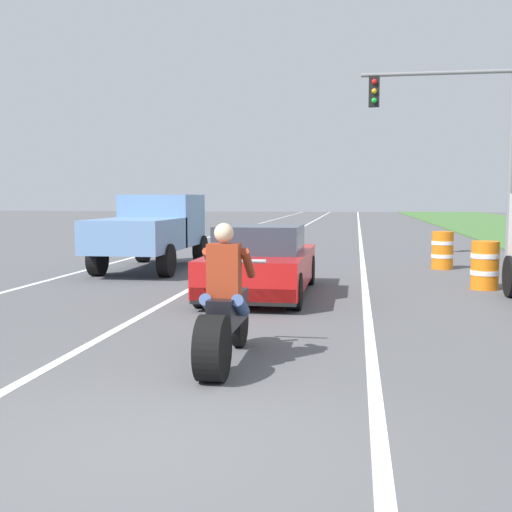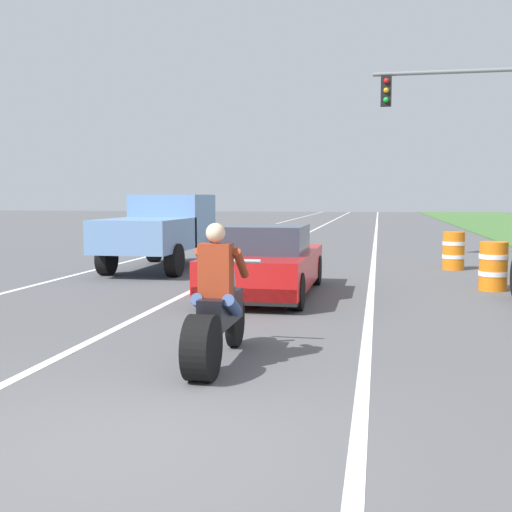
{
  "view_description": "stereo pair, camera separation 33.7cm",
  "coord_description": "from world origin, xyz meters",
  "views": [
    {
      "loc": [
        1.59,
        -4.47,
        1.9
      ],
      "look_at": [
        0.07,
        5.11,
        1.0
      ],
      "focal_mm": 44.23,
      "sensor_mm": 36.0,
      "label": 1
    },
    {
      "loc": [
        1.92,
        -4.41,
        1.9
      ],
      "look_at": [
        0.07,
        5.11,
        1.0
      ],
      "focal_mm": 44.23,
      "sensor_mm": 36.0,
      "label": 2
    }
  ],
  "objects": [
    {
      "name": "ground_plane",
      "position": [
        0.0,
        0.0,
        0.0
      ],
      "size": [
        160.0,
        160.0,
        0.0
      ],
      "primitive_type": "plane",
      "color": "#565659"
    },
    {
      "name": "lane_stripe_left_solid",
      "position": [
        -5.4,
        20.0,
        0.0
      ],
      "size": [
        0.14,
        120.0,
        0.01
      ],
      "primitive_type": "cube",
      "color": "white",
      "rests_on": "ground"
    },
    {
      "name": "lane_stripe_right_solid",
      "position": [
        1.8,
        20.0,
        0.0
      ],
      "size": [
        0.14,
        120.0,
        0.01
      ],
      "primitive_type": "cube",
      "color": "white",
      "rests_on": "ground"
    },
    {
      "name": "lane_stripe_centre_dashed",
      "position": [
        -1.8,
        20.0,
        0.0
      ],
      "size": [
        0.14,
        120.0,
        0.01
      ],
      "primitive_type": "cube",
      "color": "white",
      "rests_on": "ground"
    },
    {
      "name": "motorcycle_with_rider",
      "position": [
        0.14,
        2.38,
        0.59
      ],
      "size": [
        0.7,
        2.21,
        1.62
      ],
      "color": "black",
      "rests_on": "ground"
    },
    {
      "name": "sports_car_red",
      "position": [
        -0.22,
        7.58,
        0.63
      ],
      "size": [
        1.84,
        4.3,
        1.37
      ],
      "color": "red",
      "rests_on": "ground"
    },
    {
      "name": "pickup_truck_left_lane_light_blue",
      "position": [
        -3.75,
        11.61,
        1.11
      ],
      "size": [
        2.02,
        4.8,
        1.98
      ],
      "color": "#6B93C6",
      "rests_on": "ground"
    },
    {
      "name": "traffic_light_mast_near",
      "position": [
        4.73,
        15.35,
        3.99
      ],
      "size": [
        4.53,
        0.34,
        6.0
      ],
      "color": "gray",
      "rests_on": "ground"
    },
    {
      "name": "construction_barrel_nearest",
      "position": [
        4.25,
        9.1,
        0.5
      ],
      "size": [
        0.58,
        0.58,
        1.0
      ],
      "color": "orange",
      "rests_on": "ground"
    },
    {
      "name": "construction_barrel_mid",
      "position": [
        3.88,
        12.84,
        0.5
      ],
      "size": [
        0.58,
        0.58,
        1.0
      ],
      "color": "orange",
      "rests_on": "ground"
    }
  ]
}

